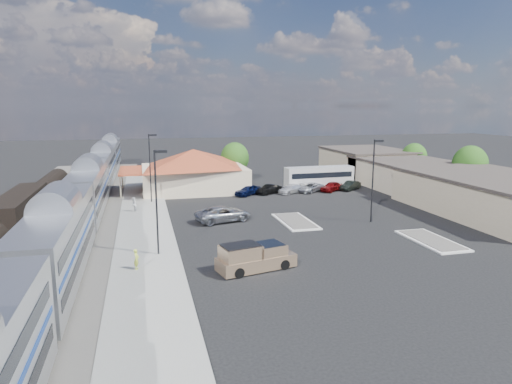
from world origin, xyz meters
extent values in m
plane|color=black|center=(0.00, 0.00, 0.00)|extent=(280.00, 280.00, 0.00)
cube|color=#4C4944|center=(-21.00, 8.00, 0.06)|extent=(16.00, 100.00, 0.12)
cube|color=gray|center=(-12.00, 6.00, 0.09)|extent=(5.50, 92.00, 0.18)
cube|color=silver|center=(-18.00, -10.31, 3.05)|extent=(3.00, 20.00, 5.00)
cube|color=black|center=(-18.00, -10.31, 0.30)|extent=(2.20, 16.00, 0.60)
cube|color=silver|center=(-18.00, 10.69, 3.05)|extent=(3.00, 20.00, 5.00)
cube|color=black|center=(-18.00, 10.69, 0.30)|extent=(2.20, 16.00, 0.60)
cube|color=silver|center=(-18.00, 31.69, 3.05)|extent=(3.00, 20.00, 5.00)
cube|color=black|center=(-18.00, 31.69, 0.30)|extent=(2.20, 16.00, 0.60)
cube|color=silver|center=(-18.00, 52.69, 3.05)|extent=(3.00, 20.00, 5.00)
cube|color=black|center=(-18.00, 52.69, 0.30)|extent=(2.20, 16.00, 0.60)
cube|color=black|center=(-24.00, 4.58, 2.20)|extent=(2.80, 14.00, 3.60)
cube|color=black|center=(-24.00, 4.58, 0.30)|extent=(2.20, 12.00, 0.60)
cylinder|color=black|center=(-24.00, 20.58, 2.10)|extent=(2.80, 14.00, 2.80)
cube|color=black|center=(-24.00, 20.58, 0.30)|extent=(2.20, 12.00, 0.60)
cube|color=beige|center=(-4.50, 24.00, 1.80)|extent=(15.00, 12.00, 3.60)
pyramid|color=maroon|center=(-4.50, 24.00, 4.90)|extent=(15.30, 12.24, 2.60)
cube|color=maroon|center=(-13.60, 24.00, 3.30)|extent=(3.20, 9.60, 0.25)
cube|color=#C6B28C|center=(28.00, 0.00, 2.10)|extent=(14.00, 22.00, 4.20)
cube|color=#3F3833|center=(28.00, 0.00, 4.35)|extent=(14.40, 22.40, 0.30)
cube|color=#C6B28C|center=(28.00, 18.00, 2.00)|extent=(12.00, 18.00, 4.00)
cube|color=#3F3833|center=(28.00, 18.00, 4.15)|extent=(12.40, 18.40, 0.30)
cube|color=#C6B28C|center=(28.00, 32.00, 2.25)|extent=(12.00, 16.00, 4.50)
cube|color=#3F3833|center=(28.00, 32.00, 4.65)|extent=(12.40, 16.40, 0.30)
cube|color=silver|center=(4.00, 2.00, 0.07)|extent=(3.30, 7.50, 0.15)
cube|color=#4C4944|center=(4.00, 2.00, 0.16)|extent=(2.70, 6.90, 0.10)
cube|color=silver|center=(14.00, -8.00, 0.07)|extent=(3.30, 7.50, 0.15)
cube|color=#4C4944|center=(14.00, -8.00, 0.16)|extent=(2.70, 6.90, 0.10)
cylinder|color=black|center=(-11.00, -6.00, 4.50)|extent=(0.16, 0.16, 9.00)
cube|color=black|center=(-10.50, -6.00, 8.85)|extent=(1.00, 0.25, 0.22)
cylinder|color=black|center=(-11.00, 16.00, 4.50)|extent=(0.16, 0.16, 9.00)
cube|color=black|center=(-10.50, 16.00, 8.85)|extent=(1.00, 0.25, 0.22)
cylinder|color=black|center=(12.00, 0.00, 4.50)|extent=(0.16, 0.16, 9.00)
cube|color=black|center=(12.50, 0.00, 8.85)|extent=(1.00, 0.25, 0.22)
cylinder|color=#382314|center=(34.00, 12.00, 1.43)|extent=(0.30, 0.30, 2.86)
ellipsoid|color=#234814|center=(34.00, 12.00, 4.23)|extent=(4.94, 4.94, 5.46)
cylinder|color=#382314|center=(34.00, 26.00, 1.28)|extent=(0.30, 0.30, 2.55)
ellipsoid|color=#234814|center=(34.00, 26.00, 3.77)|extent=(4.41, 4.41, 4.87)
cylinder|color=#382314|center=(3.00, 30.00, 1.36)|extent=(0.30, 0.30, 2.73)
ellipsoid|color=#234814|center=(3.00, 30.00, 4.03)|extent=(4.71, 4.71, 5.21)
cube|color=tan|center=(-3.77, -11.19, 0.61)|extent=(6.43, 3.53, 1.00)
cube|color=tan|center=(-3.77, -11.19, 1.38)|extent=(2.73, 2.57, 1.05)
cube|color=tan|center=(-3.77, -11.19, 1.49)|extent=(3.32, 2.71, 1.22)
cylinder|color=black|center=(-1.65, -11.72, 0.40)|extent=(0.85, 0.48, 0.80)
cylinder|color=black|center=(-2.10, -9.78, 0.40)|extent=(0.85, 0.48, 0.80)
cylinder|color=black|center=(-5.44, -12.60, 0.40)|extent=(0.85, 0.48, 0.80)
cylinder|color=black|center=(-5.89, -10.66, 0.40)|extent=(0.85, 0.48, 0.80)
imported|color=#A0A2A8|center=(-3.58, 4.25, 0.86)|extent=(6.69, 4.31, 1.72)
cube|color=silver|center=(14.17, 20.47, 1.91)|extent=(10.72, 2.73, 3.01)
cube|color=black|center=(14.17, 20.47, 2.27)|extent=(9.87, 2.73, 0.80)
cylinder|color=black|center=(17.93, 19.58, 0.40)|extent=(0.81, 0.30, 0.80)
cylinder|color=black|center=(17.85, 21.65, 0.40)|extent=(0.81, 0.30, 0.80)
cylinder|color=black|center=(11.03, 19.31, 0.40)|extent=(0.81, 0.30, 0.80)
cylinder|color=black|center=(10.95, 21.38, 0.40)|extent=(0.81, 0.30, 0.80)
imported|color=#C2D542|center=(-12.76, -9.32, 0.98)|extent=(0.52, 0.66, 1.60)
imported|color=silver|center=(-13.18, 10.81, 1.03)|extent=(0.84, 0.97, 1.70)
imported|color=#0B143A|center=(2.43, 18.09, 0.74)|extent=(4.56, 4.00, 1.49)
imported|color=black|center=(5.63, 18.39, 0.67)|extent=(4.23, 3.35, 1.35)
imported|color=silver|center=(8.83, 18.09, 0.65)|extent=(4.73, 3.89, 1.29)
imported|color=gray|center=(12.03, 18.39, 0.66)|extent=(5.15, 4.51, 1.32)
imported|color=maroon|center=(15.23, 18.09, 0.72)|extent=(4.43, 3.78, 1.43)
imported|color=black|center=(18.43, 18.39, 0.68)|extent=(4.21, 3.59, 1.36)
camera|label=1|loc=(-12.06, -43.83, 12.49)|focal=32.00mm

